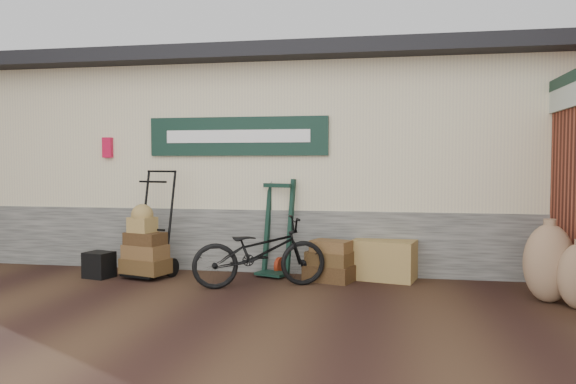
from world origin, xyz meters
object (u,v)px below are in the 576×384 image
(porter_trolley, at_px, (153,222))
(green_barrow, at_px, (277,227))
(suitcase_stack, at_px, (329,260))
(wicker_hamper, at_px, (384,259))
(bicycle, at_px, (259,248))
(black_trunk, at_px, (99,265))

(porter_trolley, distance_m, green_barrow, 1.72)
(green_barrow, distance_m, suitcase_stack, 0.89)
(green_barrow, distance_m, wicker_hamper, 1.53)
(green_barrow, bearing_deg, suitcase_stack, 1.80)
(porter_trolley, bearing_deg, wicker_hamper, 23.00)
(suitcase_stack, bearing_deg, wicker_hamper, 19.70)
(suitcase_stack, height_order, wicker_hamper, suitcase_stack)
(porter_trolley, distance_m, bicycle, 1.68)
(suitcase_stack, bearing_deg, green_barrow, 161.48)
(porter_trolley, bearing_deg, green_barrow, 28.51)
(green_barrow, relative_size, bicycle, 0.79)
(wicker_hamper, bearing_deg, bicycle, -153.47)
(black_trunk, bearing_deg, suitcase_stack, 6.38)
(wicker_hamper, xyz_separation_m, black_trunk, (-3.85, -0.61, -0.09))
(green_barrow, bearing_deg, bicycle, -74.98)
(green_barrow, distance_m, black_trunk, 2.49)
(black_trunk, relative_size, bicycle, 0.21)
(black_trunk, bearing_deg, green_barrow, 14.30)
(suitcase_stack, bearing_deg, porter_trolley, -177.53)
(wicker_hamper, bearing_deg, suitcase_stack, -160.30)
(black_trunk, bearing_deg, porter_trolley, 19.52)
(green_barrow, xyz_separation_m, black_trunk, (-2.37, -0.60, -0.49))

